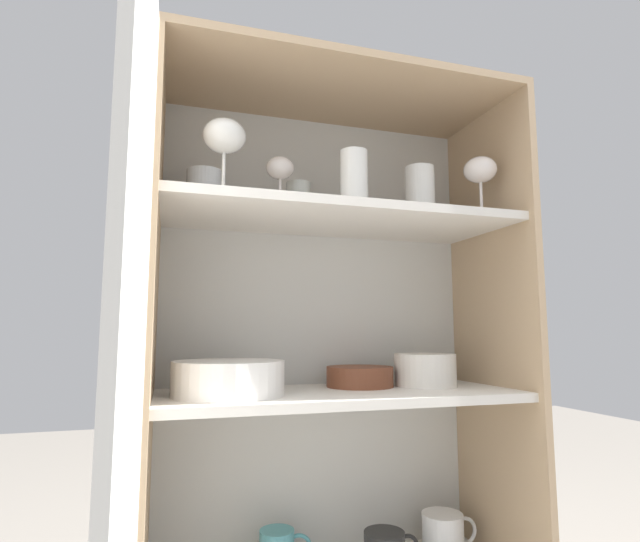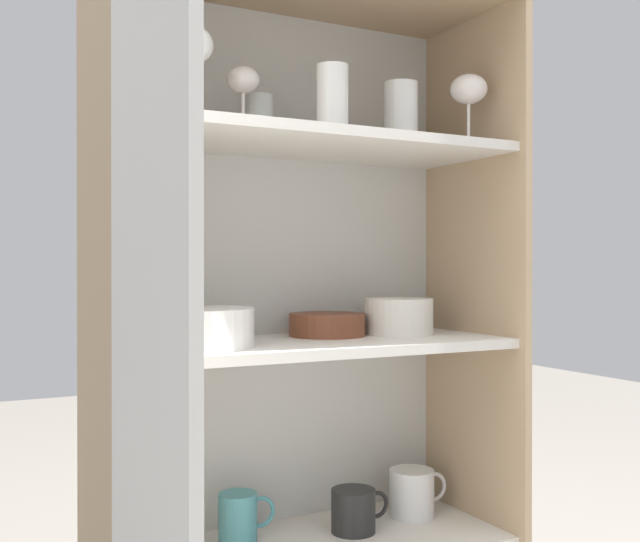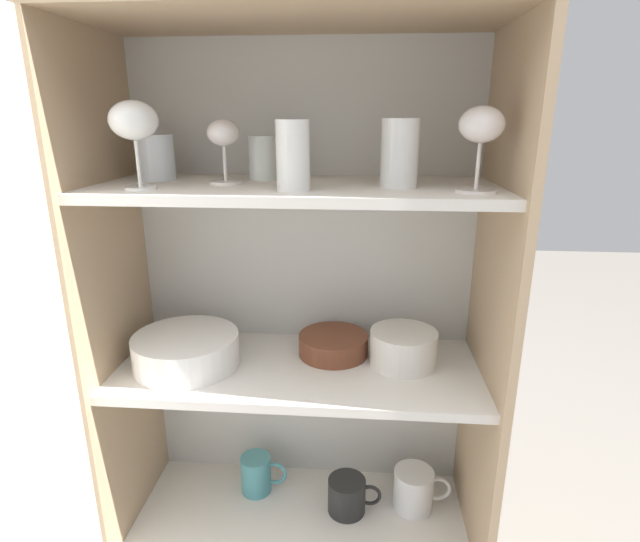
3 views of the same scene
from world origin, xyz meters
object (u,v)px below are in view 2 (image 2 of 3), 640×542
object	(u,v)px
mixing_bowl_large	(399,315)
coffee_mug_primary	(239,518)
plate_stack_white	(190,328)
serving_bowl_small	(327,323)

from	to	relation	value
mixing_bowl_large	coffee_mug_primary	xyz separation A→B (m)	(-0.36, 0.04, -0.40)
plate_stack_white	coffee_mug_primary	distance (m)	0.42
coffee_mug_primary	serving_bowl_small	bearing A→B (deg)	-1.99
plate_stack_white	coffee_mug_primary	bearing A→B (deg)	33.95
serving_bowl_small	plate_stack_white	bearing A→B (deg)	-166.28
plate_stack_white	coffee_mug_primary	world-z (taller)	plate_stack_white
plate_stack_white	coffee_mug_primary	size ratio (longest dim) A/B	1.94
plate_stack_white	serving_bowl_small	size ratio (longest dim) A/B	1.44
coffee_mug_primary	mixing_bowl_large	bearing A→B (deg)	-6.52
mixing_bowl_large	coffee_mug_primary	distance (m)	0.54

